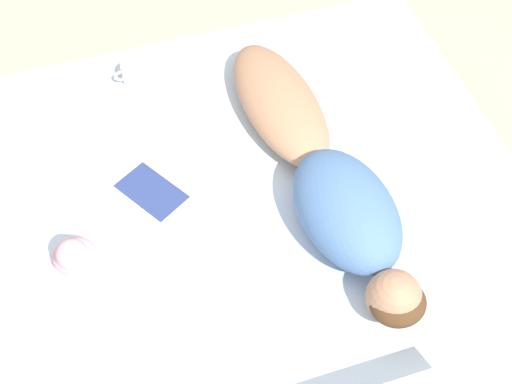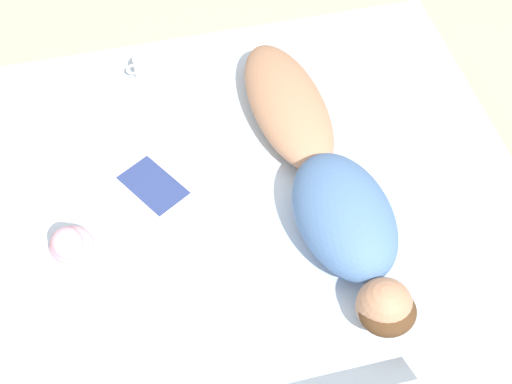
# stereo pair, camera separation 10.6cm
# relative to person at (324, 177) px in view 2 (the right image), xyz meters

# --- Properties ---
(ground_plane) EXTENTS (12.00, 12.00, 0.00)m
(ground_plane) POSITION_rel_person_xyz_m (0.21, 0.15, -0.64)
(ground_plane) COLOR #B7A88E
(bed) EXTENTS (1.91, 2.18, 0.54)m
(bed) POSITION_rel_person_xyz_m (0.21, 0.15, -0.37)
(bed) COLOR #383333
(bed) RESTS_ON ground_plane
(person) EXTENTS (0.37, 1.31, 0.22)m
(person) POSITION_rel_person_xyz_m (0.00, 0.00, 0.00)
(person) COLOR #A37556
(person) RESTS_ON bed
(open_magazine) EXTENTS (0.55, 0.52, 0.01)m
(open_magazine) POSITION_rel_person_xyz_m (0.47, -0.22, -0.09)
(open_magazine) COLOR silver
(open_magazine) RESTS_ON bed
(coffee_mug) EXTENTS (0.12, 0.09, 0.09)m
(coffee_mug) POSITION_rel_person_xyz_m (0.50, -0.72, -0.05)
(coffee_mug) COLOR white
(coffee_mug) RESTS_ON bed
(plush_toy) EXTENTS (0.14, 0.16, 0.20)m
(plush_toy) POSITION_rel_person_xyz_m (0.85, 0.06, -0.01)
(plush_toy) COLOR #DB9EB2
(plush_toy) RESTS_ON bed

